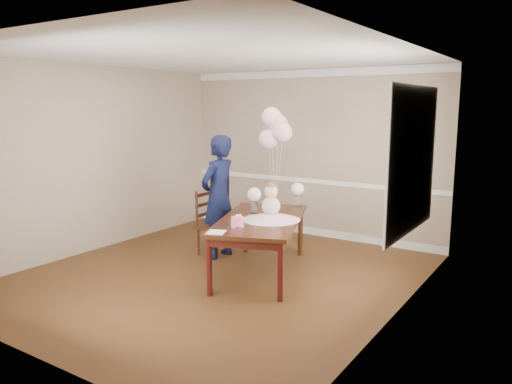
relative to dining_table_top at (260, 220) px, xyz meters
name	(u,v)px	position (x,y,z in m)	size (l,w,h in m)	color
floor	(218,276)	(-0.39, -0.39, -0.70)	(4.50, 5.00, 0.00)	#351E0D
ceiling	(214,55)	(-0.39, -0.39, 2.00)	(4.50, 5.00, 0.02)	white
wall_back	(310,154)	(-0.39, 2.11, 0.65)	(4.50, 0.02, 2.70)	gray
wall_front	(25,202)	(-0.39, -2.89, 0.65)	(4.50, 0.02, 2.70)	gray
wall_left	(94,159)	(-2.64, -0.39, 0.65)	(0.02, 5.00, 2.70)	gray
wall_right	(399,185)	(1.86, -0.39, 0.65)	(0.02, 5.00, 2.70)	gray
chair_rail_trim	(309,181)	(-0.39, 2.10, 0.20)	(4.50, 0.02, 0.07)	white
crown_molding	(311,73)	(-0.39, 2.10, 1.93)	(4.50, 0.02, 0.12)	silver
baseboard_trim	(308,231)	(-0.39, 2.10, -0.64)	(4.50, 0.02, 0.12)	silver
window_frame	(413,160)	(1.83, 0.11, 0.85)	(0.02, 1.66, 1.56)	silver
window_blinds	(411,160)	(1.82, 0.11, 0.85)	(0.01, 1.50, 1.40)	white
dining_table_top	(260,220)	(0.00, 0.00, 0.00)	(0.96, 1.92, 0.05)	black
table_apron	(260,226)	(0.00, 0.00, -0.07)	(0.86, 1.82, 0.10)	black
table_leg_fl	(209,267)	(-0.06, -0.97, -0.36)	(0.07, 0.07, 0.67)	black
table_leg_fr	(280,272)	(0.69, -0.68, -0.36)	(0.07, 0.07, 0.67)	black
table_leg_bl	(245,229)	(-0.69, 0.68, -0.36)	(0.07, 0.07, 0.67)	black
table_leg_br	(300,232)	(0.06, 0.97, -0.36)	(0.07, 0.07, 0.67)	black
baby_skirt	(271,216)	(0.15, 0.01, 0.07)	(0.73, 0.73, 0.10)	#D89FBE
baby_torso	(271,206)	(0.15, 0.01, 0.20)	(0.23, 0.23, 0.23)	pink
baby_head	(271,191)	(0.15, 0.01, 0.38)	(0.16, 0.16, 0.16)	beige
baby_hair	(271,187)	(0.15, 0.01, 0.44)	(0.12, 0.12, 0.12)	brown
cake_platter	(237,225)	(-0.02, -0.47, 0.03)	(0.21, 0.21, 0.01)	#BCBCC0
birthday_cake	(237,221)	(-0.02, -0.47, 0.08)	(0.14, 0.14, 0.10)	#EC4A8A
cake_flower_a	(237,216)	(-0.02, -0.47, 0.14)	(0.03, 0.03, 0.03)	white
cake_flower_b	(240,215)	(0.00, -0.44, 0.14)	(0.03, 0.03, 0.03)	white
rose_vase_near	(254,207)	(-0.24, 0.22, 0.10)	(0.10, 0.10, 0.15)	silver
roses_near	(254,194)	(-0.24, 0.22, 0.27)	(0.18, 0.18, 0.18)	beige
rose_vase_far	(298,201)	(0.05, 0.89, 0.10)	(0.10, 0.10, 0.15)	silver
roses_far	(298,189)	(0.05, 0.89, 0.27)	(0.18, 0.18, 0.18)	white
napkin	(216,232)	(-0.02, -0.88, 0.03)	(0.19, 0.19, 0.01)	white
balloon_weight	(275,209)	(-0.10, 0.53, 0.03)	(0.04, 0.04, 0.02)	silver
balloon_a	(268,139)	(-0.19, 0.49, 0.98)	(0.27, 0.27, 0.27)	#DB9BB8
balloon_b	(282,132)	(0.01, 0.52, 1.08)	(0.27, 0.27, 0.27)	#ECA7B5
balloon_c	(278,124)	(-0.12, 0.62, 1.18)	(0.27, 0.27, 0.27)	#E2A0B5
balloon_d	(272,117)	(-0.21, 0.61, 1.27)	(0.27, 0.27, 0.27)	#FFB4D7
balloon_ribbon_a	(272,180)	(-0.14, 0.51, 0.44)	(0.00, 0.00, 0.81)	white
balloon_ribbon_b	(279,177)	(-0.05, 0.52, 0.48)	(0.00, 0.00, 0.90)	white
balloon_ribbon_c	(277,173)	(-0.11, 0.58, 0.53)	(0.00, 0.00, 1.00)	silver
balloon_ribbon_d	(273,169)	(-0.16, 0.57, 0.58)	(0.00, 0.00, 1.09)	white
dining_chair_seat	(214,226)	(-1.01, 0.34, -0.28)	(0.40, 0.40, 0.05)	#311C0D
chair_leg_fl	(198,242)	(-1.16, 0.17, -0.50)	(0.04, 0.04, 0.39)	#33180D
chair_leg_fr	(218,245)	(-0.83, 0.19, -0.50)	(0.04, 0.04, 0.39)	black
chair_leg_bl	(212,237)	(-1.18, 0.50, -0.50)	(0.04, 0.04, 0.39)	#341B0E
chair_leg_br	(230,240)	(-0.85, 0.52, -0.50)	(0.04, 0.04, 0.39)	#3E1A11
chair_back_post_l	(197,209)	(-1.18, 0.17, -0.02)	(0.04, 0.04, 0.51)	#391A0F
chair_back_post_r	(210,205)	(-1.20, 0.49, -0.02)	(0.04, 0.04, 0.51)	black
chair_slat_low	(204,214)	(-1.19, 0.33, -0.13)	(0.03, 0.37, 0.05)	#391E0F
chair_slat_mid	(203,204)	(-1.19, 0.33, 0.02)	(0.03, 0.37, 0.05)	#3A1B0F
chair_slat_top	(203,194)	(-1.19, 0.33, 0.16)	(0.03, 0.37, 0.05)	#381A0F
woman	(218,197)	(-0.88, 0.28, 0.17)	(0.63, 0.42, 1.73)	black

